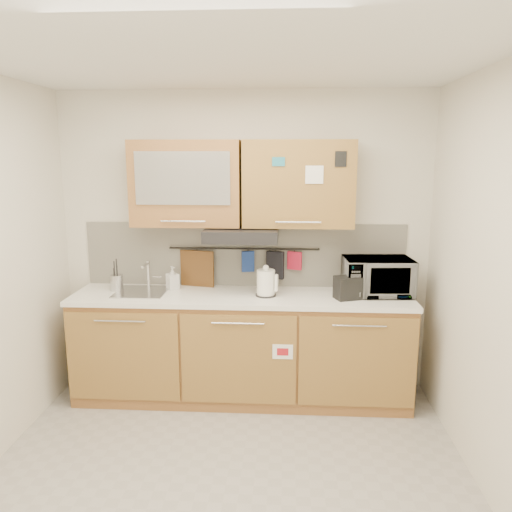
# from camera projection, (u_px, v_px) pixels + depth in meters

# --- Properties ---
(floor) EXTENTS (3.20, 3.20, 0.00)m
(floor) POSITION_uv_depth(u_px,v_px,m) (226.00, 485.00, 3.17)
(floor) COLOR #9E9993
(floor) RESTS_ON ground
(ceiling) EXTENTS (3.20, 3.20, 0.00)m
(ceiling) POSITION_uv_depth(u_px,v_px,m) (220.00, 52.00, 2.65)
(ceiling) COLOR white
(ceiling) RESTS_ON wall_back
(wall_back) EXTENTS (3.20, 0.00, 3.20)m
(wall_back) POSITION_uv_depth(u_px,v_px,m) (244.00, 243.00, 4.38)
(wall_back) COLOR silver
(wall_back) RESTS_ON ground
(wall_right) EXTENTS (0.00, 3.00, 3.00)m
(wall_right) POSITION_uv_depth(u_px,v_px,m) (504.00, 292.00, 2.82)
(wall_right) COLOR silver
(wall_right) RESTS_ON ground
(base_cabinet) EXTENTS (2.80, 0.64, 0.88)m
(base_cabinet) POSITION_uv_depth(u_px,v_px,m) (242.00, 352.00, 4.26)
(base_cabinet) COLOR #9F6338
(base_cabinet) RESTS_ON floor
(countertop) EXTENTS (2.82, 0.62, 0.04)m
(countertop) POSITION_uv_depth(u_px,v_px,m) (241.00, 297.00, 4.16)
(countertop) COLOR white
(countertop) RESTS_ON base_cabinet
(backsplash) EXTENTS (2.80, 0.02, 0.56)m
(backsplash) POSITION_uv_depth(u_px,v_px,m) (244.00, 255.00, 4.39)
(backsplash) COLOR silver
(backsplash) RESTS_ON countertop
(upper_cabinets) EXTENTS (1.82, 0.37, 0.70)m
(upper_cabinets) POSITION_uv_depth(u_px,v_px,m) (242.00, 183.00, 4.10)
(upper_cabinets) COLOR #9F6338
(upper_cabinets) RESTS_ON wall_back
(range_hood) EXTENTS (0.60, 0.46, 0.10)m
(range_hood) POSITION_uv_depth(u_px,v_px,m) (242.00, 234.00, 4.11)
(range_hood) COLOR black
(range_hood) RESTS_ON upper_cabinets
(sink) EXTENTS (0.42, 0.40, 0.26)m
(sink) POSITION_uv_depth(u_px,v_px,m) (142.00, 292.00, 4.22)
(sink) COLOR silver
(sink) RESTS_ON countertop
(utensil_rail) EXTENTS (1.30, 0.02, 0.02)m
(utensil_rail) POSITION_uv_depth(u_px,v_px,m) (244.00, 249.00, 4.34)
(utensil_rail) COLOR black
(utensil_rail) RESTS_ON backsplash
(utensil_crock) EXTENTS (0.14, 0.14, 0.27)m
(utensil_crock) POSITION_uv_depth(u_px,v_px,m) (117.00, 282.00, 4.26)
(utensil_crock) COLOR #ABABAF
(utensil_crock) RESTS_ON countertop
(kettle) EXTENTS (0.20, 0.19, 0.26)m
(kettle) POSITION_uv_depth(u_px,v_px,m) (266.00, 284.00, 4.10)
(kettle) COLOR white
(kettle) RESTS_ON countertop
(toaster) EXTENTS (0.28, 0.22, 0.18)m
(toaster) POSITION_uv_depth(u_px,v_px,m) (350.00, 287.00, 4.02)
(toaster) COLOR black
(toaster) RESTS_ON countertop
(microwave) EXTENTS (0.58, 0.41, 0.30)m
(microwave) POSITION_uv_depth(u_px,v_px,m) (377.00, 277.00, 4.13)
(microwave) COLOR #999999
(microwave) RESTS_ON countertop
(soap_bottle) EXTENTS (0.13, 0.13, 0.20)m
(soap_bottle) POSITION_uv_depth(u_px,v_px,m) (173.00, 278.00, 4.30)
(soap_bottle) COLOR #999999
(soap_bottle) RESTS_ON countertop
(cutting_board) EXTENTS (0.30, 0.09, 0.38)m
(cutting_board) POSITION_uv_depth(u_px,v_px,m) (197.00, 272.00, 4.39)
(cutting_board) COLOR brown
(cutting_board) RESTS_ON utensil_rail
(oven_mitt) EXTENTS (0.11, 0.05, 0.18)m
(oven_mitt) POSITION_uv_depth(u_px,v_px,m) (248.00, 261.00, 4.35)
(oven_mitt) COLOR navy
(oven_mitt) RESTS_ON utensil_rail
(dark_pouch) EXTENTS (0.16, 0.08, 0.24)m
(dark_pouch) POSITION_uv_depth(u_px,v_px,m) (275.00, 265.00, 4.34)
(dark_pouch) COLOR black
(dark_pouch) RESTS_ON utensil_rail
(pot_holder) EXTENTS (0.13, 0.06, 0.16)m
(pot_holder) POSITION_uv_depth(u_px,v_px,m) (295.00, 261.00, 4.32)
(pot_holder) COLOR #B11733
(pot_holder) RESTS_ON utensil_rail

